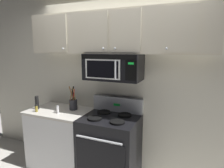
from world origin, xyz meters
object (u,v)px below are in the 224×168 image
Objects in this scene: stove_range at (110,147)px; pepper_mill at (37,103)px; over_range_microwave at (113,67)px; utensil_crock_charcoal at (73,103)px; spice_jar at (36,108)px; salt_shaker at (58,109)px.

pepper_mill is (-1.18, -0.09, 0.53)m from stove_range.
pepper_mill is (-1.18, -0.21, -0.57)m from over_range_microwave.
over_range_microwave is 0.87m from utensil_crock_charcoal.
stove_range is 1.22m from spice_jar.
over_range_microwave is 1.30m from spice_jar.
stove_range is 10.55× the size of spice_jar.
utensil_crock_charcoal is at bearing -178.23° from over_range_microwave.
spice_jar is (-1.10, -0.31, -0.62)m from over_range_microwave.
utensil_crock_charcoal reaches higher than stove_range.
spice_jar is at bearing -51.67° from pepper_mill.
utensil_crock_charcoal is at bearing 171.60° from stove_range.
utensil_crock_charcoal reaches higher than salt_shaker.
stove_range is 0.92m from salt_shaker.
utensil_crock_charcoal is 0.54m from spice_jar.
salt_shaker is at bearing -170.58° from stove_range.
utensil_crock_charcoal is 1.84× the size of pepper_mill.
pepper_mill is at bearing -175.56° from stove_range.
spice_jar is (-1.10, -0.20, 0.48)m from stove_range.
stove_range is 0.85m from utensil_crock_charcoal.
stove_range is at bearing -8.40° from utensil_crock_charcoal.
pepper_mill is 0.14m from spice_jar.
over_range_microwave is (-0.00, 0.12, 1.11)m from stove_range.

